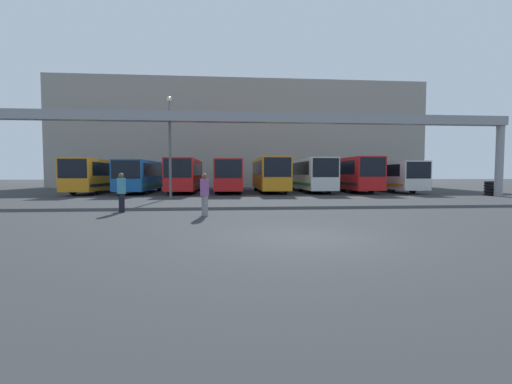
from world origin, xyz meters
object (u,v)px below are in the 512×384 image
(bus_slot_1, at_px, (142,175))
(bus_slot_3, at_px, (228,174))
(lamp_post, at_px, (170,143))
(tire_stack, at_px, (491,188))
(bus_slot_5, at_px, (309,173))
(pedestrian_mid_left, at_px, (121,191))
(bus_slot_6, at_px, (347,173))
(bus_slot_7, at_px, (386,175))
(bus_slot_4, at_px, (269,173))
(bus_slot_2, at_px, (186,174))
(bus_slot_0, at_px, (99,174))
(pedestrian_far_center, at_px, (205,193))

(bus_slot_1, distance_m, bus_slot_3, 8.25)
(lamp_post, bearing_deg, tire_stack, 1.69)
(bus_slot_5, height_order, tire_stack, bus_slot_5)
(bus_slot_5, height_order, pedestrian_mid_left, bus_slot_5)
(bus_slot_6, xyz_separation_m, lamp_post, (-16.60, -8.60, 2.18))
(bus_slot_5, bearing_deg, bus_slot_6, 3.21)
(lamp_post, bearing_deg, bus_slot_7, 22.43)
(bus_slot_1, distance_m, tire_stack, 30.76)
(bus_slot_5, bearing_deg, bus_slot_4, -173.89)
(bus_slot_3, bearing_deg, bus_slot_2, -174.03)
(bus_slot_5, xyz_separation_m, tire_stack, (13.59, -7.60, -1.27))
(bus_slot_3, xyz_separation_m, bus_slot_5, (8.20, -0.06, 0.08))
(bus_slot_2, distance_m, tire_stack, 26.90)
(bus_slot_3, relative_size, lamp_post, 1.62)
(bus_slot_5, distance_m, tire_stack, 15.62)
(pedestrian_mid_left, bearing_deg, bus_slot_0, 165.26)
(bus_slot_2, xyz_separation_m, bus_slot_7, (20.49, 0.54, -0.11))
(bus_slot_6, bearing_deg, tire_stack, -39.52)
(bus_slot_1, xyz_separation_m, pedestrian_mid_left, (3.13, -16.88, -0.74))
(tire_stack, bearing_deg, bus_slot_3, 160.63)
(bus_slot_2, height_order, bus_slot_3, bus_slot_2)
(bus_slot_4, distance_m, bus_slot_7, 12.31)
(bus_slot_4, bearing_deg, pedestrian_mid_left, -117.97)
(bus_slot_1, distance_m, pedestrian_mid_left, 17.18)
(tire_stack, height_order, lamp_post, lamp_post)
(bus_slot_7, bearing_deg, pedestrian_far_center, -131.70)
(bus_slot_4, bearing_deg, bus_slot_3, 173.04)
(pedestrian_far_center, relative_size, tire_stack, 1.52)
(bus_slot_0, height_order, bus_slot_4, bus_slot_4)
(pedestrian_mid_left, distance_m, tire_stack, 28.69)
(bus_slot_1, height_order, bus_slot_6, bus_slot_6)
(tire_stack, bearing_deg, pedestrian_mid_left, -159.38)
(bus_slot_0, distance_m, pedestrian_far_center, 22.18)
(tire_stack, bearing_deg, bus_slot_6, 140.48)
(bus_slot_0, relative_size, bus_slot_3, 0.94)
(bus_slot_5, xyz_separation_m, pedestrian_far_center, (-9.28, -19.45, -0.90))
(bus_slot_2, bearing_deg, bus_slot_6, 2.09)
(bus_slot_7, bearing_deg, bus_slot_4, -177.15)
(bus_slot_2, bearing_deg, bus_slot_5, 1.71)
(bus_slot_1, height_order, bus_slot_4, bus_slot_4)
(pedestrian_far_center, bearing_deg, bus_slot_0, -179.02)
(bus_slot_1, xyz_separation_m, bus_slot_5, (16.39, 0.82, 0.14))
(bus_slot_4, height_order, tire_stack, bus_slot_4)
(bus_slot_4, bearing_deg, tire_stack, -22.03)
(bus_slot_1, relative_size, tire_stack, 8.65)
(bus_slot_0, distance_m, bus_slot_3, 12.30)
(bus_slot_2, distance_m, bus_slot_7, 20.50)
(bus_slot_4, distance_m, tire_stack, 19.12)
(bus_slot_3, distance_m, bus_slot_7, 16.40)
(bus_slot_3, height_order, bus_slot_4, bus_slot_4)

